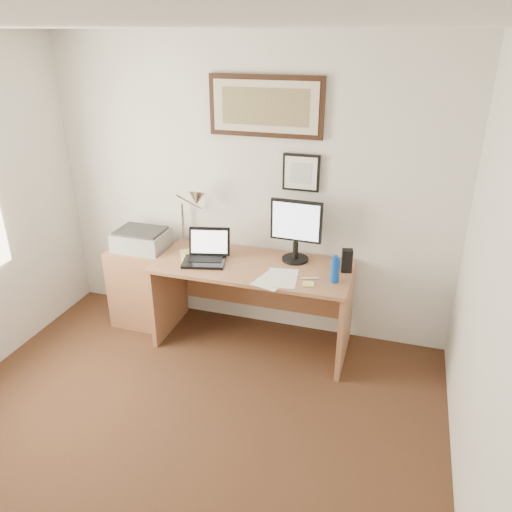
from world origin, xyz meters
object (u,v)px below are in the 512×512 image
at_px(laptop, 206,255).
at_px(side_cabinet, 143,286).
at_px(printer, 141,239).
at_px(desk, 256,286).
at_px(water_bottle, 335,270).
at_px(lcd_monitor, 296,228).
at_px(book, 181,257).

bearing_deg(laptop, side_cabinet, 172.07).
height_order(laptop, printer, laptop).
relative_size(side_cabinet, desk, 0.46).
height_order(water_bottle, lcd_monitor, lcd_monitor).
bearing_deg(printer, side_cabinet, -146.16).
bearing_deg(printer, water_bottle, -5.72).
bearing_deg(lcd_monitor, printer, -175.31).
height_order(water_bottle, desk, water_bottle).
xyz_separation_m(lcd_monitor, printer, (-1.35, -0.11, -0.22)).
xyz_separation_m(side_cabinet, lcd_monitor, (1.38, 0.13, 0.68)).
xyz_separation_m(book, lcd_monitor, (0.92, 0.24, 0.28)).
distance_m(side_cabinet, laptop, 0.82).
xyz_separation_m(water_bottle, laptop, (-1.07, 0.06, -0.04)).
height_order(lcd_monitor, printer, lcd_monitor).
relative_size(desk, printer, 3.64).
bearing_deg(desk, lcd_monitor, 16.74).
xyz_separation_m(book, desk, (0.61, 0.15, -0.25)).
xyz_separation_m(side_cabinet, desk, (1.07, 0.04, 0.15)).
bearing_deg(water_bottle, printer, 174.28).
relative_size(water_bottle, desk, 0.12).
xyz_separation_m(side_cabinet, book, (0.46, -0.12, 0.40)).
bearing_deg(book, side_cabinet, 165.97).
bearing_deg(book, printer, 163.06).
distance_m(book, lcd_monitor, 0.99).
height_order(desk, laptop, laptop).
bearing_deg(water_bottle, book, 178.24).
distance_m(side_cabinet, desk, 1.08).
relative_size(side_cabinet, water_bottle, 3.75).
bearing_deg(book, laptop, 5.40).
height_order(side_cabinet, lcd_monitor, lcd_monitor).
bearing_deg(printer, laptop, -9.73).
xyz_separation_m(water_bottle, book, (-1.29, 0.04, -0.09)).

